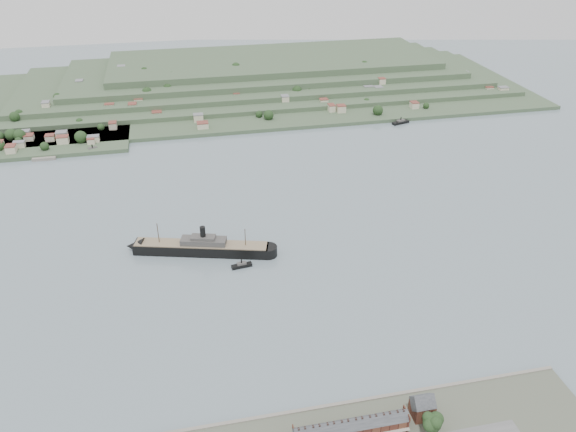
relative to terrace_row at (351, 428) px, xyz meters
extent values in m
plane|color=slate|center=(10.00, 168.02, -6.84)|extent=(1400.00, 1400.00, 0.00)
cube|color=gray|center=(10.00, 19.02, -5.54)|extent=(220.00, 2.00, 2.60)
cube|color=#411D17|center=(0.00, 0.02, -1.34)|extent=(55.00, 8.00, 7.00)
cube|color=#323539|center=(0.00, 0.02, 2.16)|extent=(55.60, 8.15, 8.15)
cube|color=#411D17|center=(27.50, 0.02, 3.16)|extent=(0.50, 8.40, 3.00)
cube|color=black|center=(-22.00, 0.02, 4.56)|extent=(0.90, 1.40, 3.20)
cube|color=black|center=(-16.50, 0.02, 4.56)|extent=(0.90, 1.40, 3.20)
cube|color=black|center=(-2.75, 0.02, 4.56)|extent=(0.90, 1.40, 3.20)
cube|color=black|center=(2.75, 0.02, 4.56)|extent=(0.90, 1.40, 3.20)
cube|color=black|center=(16.50, 0.02, 4.56)|extent=(0.90, 1.40, 3.20)
cube|color=black|center=(22.00, 0.02, 4.56)|extent=(0.90, 1.40, 3.20)
cube|color=#411D17|center=(37.50, 4.02, -0.34)|extent=(10.00, 10.00, 9.00)
cube|color=#323539|center=(37.50, 4.02, 4.16)|extent=(10.40, 10.18, 10.18)
cube|color=#364E34|center=(10.00, 528.02, -4.84)|extent=(760.00, 260.00, 4.00)
cube|color=#364E34|center=(30.00, 553.02, -0.34)|extent=(680.00, 220.00, 5.00)
cube|color=#364E34|center=(45.00, 568.02, 5.16)|extent=(600.00, 200.00, 6.00)
cube|color=#364E34|center=(60.00, 583.02, 11.66)|extent=(520.00, 180.00, 7.00)
cube|color=#364E34|center=(75.00, 598.02, 19.16)|extent=(440.00, 160.00, 8.00)
cube|color=#364E34|center=(-190.00, 418.02, -4.84)|extent=(150.00, 90.00, 4.00)
cube|color=gray|center=(-195.00, 376.02, -5.44)|extent=(22.00, 14.00, 2.80)
cube|color=black|center=(-57.27, 174.82, -3.07)|extent=(96.88, 38.47, 7.54)
cone|color=black|center=(-103.98, 187.83, -3.07)|extent=(15.92, 15.92, 12.93)
cylinder|color=black|center=(-10.57, 161.81, -3.07)|extent=(12.93, 12.93, 7.54)
cube|color=#7E6D54|center=(-57.27, 174.82, 1.02)|extent=(94.52, 36.86, 0.65)
cube|color=#44413F|center=(-55.20, 174.24, 3.39)|extent=(33.74, 18.01, 4.31)
cube|color=#44413F|center=(-55.20, 174.24, 6.30)|extent=(18.63, 11.89, 2.69)
cylinder|color=black|center=(-55.20, 174.24, 10.40)|extent=(3.88, 3.88, 9.70)
cylinder|color=#3A2A1B|center=(-86.33, 182.91, 8.24)|extent=(0.54, 0.54, 17.24)
cylinder|color=#3A2A1B|center=(-26.13, 166.14, 7.17)|extent=(0.54, 0.54, 15.08)
cube|color=black|center=(-31.27, 151.17, -5.69)|extent=(14.82, 5.71, 2.31)
cube|color=#44413F|center=(-31.27, 151.17, -3.95)|extent=(6.85, 3.90, 1.73)
cylinder|color=black|center=(-31.27, 151.17, -2.03)|extent=(0.96, 0.96, 3.37)
cube|color=black|center=(-150.09, 383.03, -5.49)|extent=(20.95, 12.69, 2.71)
cube|color=#44413F|center=(-150.09, 383.03, -3.46)|extent=(10.15, 7.55, 2.03)
cylinder|color=black|center=(-150.09, 383.03, -1.20)|extent=(1.13, 1.13, 3.95)
cube|color=black|center=(183.43, 393.02, -5.47)|extent=(21.37, 11.35, 2.75)
cube|color=#44413F|center=(183.43, 393.02, -3.41)|extent=(10.19, 7.03, 2.06)
cylinder|color=black|center=(183.43, 393.02, -1.12)|extent=(1.14, 1.14, 4.00)
cylinder|color=#3A2A1B|center=(37.62, -6.77, -2.36)|extent=(1.19, 1.19, 4.97)
sphere|color=black|center=(37.62, -6.77, 2.12)|extent=(8.95, 8.95, 8.95)
sphere|color=black|center=(40.11, -5.77, 3.11)|extent=(6.96, 6.96, 6.96)
sphere|color=black|center=(35.63, -8.26, 2.61)|extent=(6.36, 6.36, 6.36)
sphere|color=black|center=(38.12, -8.96, 4.60)|extent=(5.96, 5.96, 5.96)
camera|label=1|loc=(-66.64, -169.18, 218.67)|focal=35.00mm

